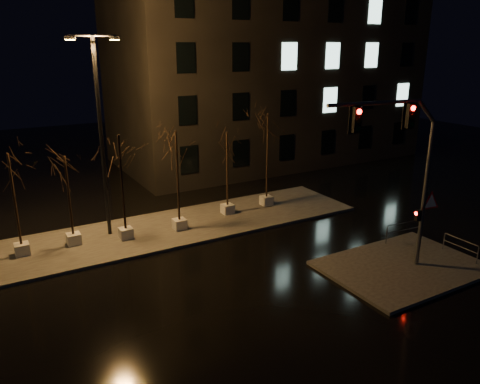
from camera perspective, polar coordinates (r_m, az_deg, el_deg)
ground at (r=20.71m, az=-2.58°, el=-10.13°), size 90.00×90.00×0.00m
median at (r=25.68m, az=-8.78°, el=-4.47°), size 22.00×5.00×0.15m
sidewalk_corner at (r=22.50m, az=19.23°, el=-8.59°), size 7.00×5.00×0.15m
building at (r=41.02m, az=3.26°, el=14.57°), size 25.00×12.00×15.00m
tree_0 at (r=23.30m, az=-26.15°, el=1.69°), size 1.80×1.80×5.03m
tree_1 at (r=23.66m, az=-20.39°, el=1.80°), size 1.80×1.80×4.60m
tree_2 at (r=23.46m, az=-14.41°, el=3.93°), size 1.80×1.80×5.48m
tree_3 at (r=24.18m, az=-7.73°, el=4.67°), size 1.80×1.80×5.45m
tree_4 at (r=26.42m, az=-1.59°, el=5.05°), size 1.80×1.80×4.94m
tree_5 at (r=27.83m, az=3.39°, el=7.02°), size 1.80×1.80×5.79m
traffic_signal_mast at (r=20.44m, az=19.66°, el=3.52°), size 6.03×0.90×7.41m
streetlight_main at (r=24.00m, az=-16.67°, el=7.83°), size 2.45×0.91×9.91m
guard_rail_a at (r=24.98m, az=19.35°, el=-4.21°), size 2.22×0.24×0.96m
guard_rail_b at (r=24.13m, az=25.30°, el=-5.90°), size 0.05×1.82×0.86m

